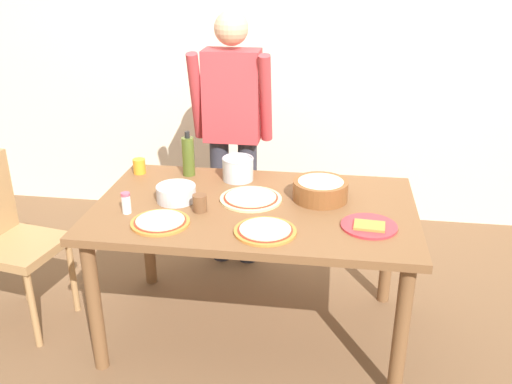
{
  "coord_description": "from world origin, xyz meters",
  "views": [
    {
      "loc": [
        0.37,
        -2.52,
        1.93
      ],
      "look_at": [
        0.0,
        0.05,
        0.81
      ],
      "focal_mm": 39.36,
      "sensor_mm": 36.0,
      "label": 1
    }
  ],
  "objects_px": {
    "chair_wooden_left": "(7,234)",
    "steel_pot": "(238,168)",
    "mixing_bowl_steel": "(176,193)",
    "cup_orange": "(139,166)",
    "salt_shaker": "(126,203)",
    "pizza_cooked_on_tray": "(265,231)",
    "pizza_raw_on_board": "(251,198)",
    "popcorn_bowl": "(320,188)",
    "olive_oil_bottle": "(188,156)",
    "pizza_second_cooked": "(160,222)",
    "dining_table": "(255,221)",
    "plate_with_slice": "(369,226)",
    "cup_small_brown": "(200,203)",
    "person_cook": "(233,126)"
  },
  "relations": [
    {
      "from": "pizza_cooked_on_tray",
      "to": "salt_shaker",
      "type": "bearing_deg",
      "value": 171.09
    },
    {
      "from": "popcorn_bowl",
      "to": "mixing_bowl_steel",
      "type": "distance_m",
      "value": 0.73
    },
    {
      "from": "dining_table",
      "to": "pizza_raw_on_board",
      "type": "distance_m",
      "value": 0.12
    },
    {
      "from": "pizza_raw_on_board",
      "to": "plate_with_slice",
      "type": "relative_size",
      "value": 1.22
    },
    {
      "from": "pizza_cooked_on_tray",
      "to": "pizza_second_cooked",
      "type": "relative_size",
      "value": 1.03
    },
    {
      "from": "chair_wooden_left",
      "to": "cup_orange",
      "type": "bearing_deg",
      "value": 35.06
    },
    {
      "from": "salt_shaker",
      "to": "mixing_bowl_steel",
      "type": "bearing_deg",
      "value": 41.26
    },
    {
      "from": "dining_table",
      "to": "mixing_bowl_steel",
      "type": "relative_size",
      "value": 8.0
    },
    {
      "from": "salt_shaker",
      "to": "person_cook",
      "type": "bearing_deg",
      "value": 69.29
    },
    {
      "from": "pizza_raw_on_board",
      "to": "popcorn_bowl",
      "type": "height_order",
      "value": "popcorn_bowl"
    },
    {
      "from": "dining_table",
      "to": "popcorn_bowl",
      "type": "distance_m",
      "value": 0.37
    },
    {
      "from": "pizza_raw_on_board",
      "to": "cup_orange",
      "type": "height_order",
      "value": "cup_orange"
    },
    {
      "from": "chair_wooden_left",
      "to": "olive_oil_bottle",
      "type": "bearing_deg",
      "value": 26.28
    },
    {
      "from": "pizza_cooked_on_tray",
      "to": "salt_shaker",
      "type": "relative_size",
      "value": 2.69
    },
    {
      "from": "pizza_second_cooked",
      "to": "olive_oil_bottle",
      "type": "height_order",
      "value": "olive_oil_bottle"
    },
    {
      "from": "chair_wooden_left",
      "to": "steel_pot",
      "type": "relative_size",
      "value": 5.48
    },
    {
      "from": "person_cook",
      "to": "pizza_second_cooked",
      "type": "distance_m",
      "value": 1.05
    },
    {
      "from": "pizza_raw_on_board",
      "to": "popcorn_bowl",
      "type": "xyz_separation_m",
      "value": [
        0.35,
        0.06,
        0.05
      ]
    },
    {
      "from": "pizza_second_cooked",
      "to": "salt_shaker",
      "type": "relative_size",
      "value": 2.61
    },
    {
      "from": "pizza_raw_on_board",
      "to": "salt_shaker",
      "type": "xyz_separation_m",
      "value": [
        -0.57,
        -0.24,
        0.04
      ]
    },
    {
      "from": "cup_orange",
      "to": "cup_small_brown",
      "type": "relative_size",
      "value": 1.0
    },
    {
      "from": "pizza_second_cooked",
      "to": "steel_pot",
      "type": "relative_size",
      "value": 1.59
    },
    {
      "from": "mixing_bowl_steel",
      "to": "pizza_cooked_on_tray",
      "type": "bearing_deg",
      "value": -29.79
    },
    {
      "from": "cup_small_brown",
      "to": "pizza_raw_on_board",
      "type": "bearing_deg",
      "value": 36.41
    },
    {
      "from": "pizza_cooked_on_tray",
      "to": "cup_orange",
      "type": "xyz_separation_m",
      "value": [
        -0.8,
        0.63,
        0.03
      ]
    },
    {
      "from": "person_cook",
      "to": "pizza_raw_on_board",
      "type": "bearing_deg",
      "value": -72.56
    },
    {
      "from": "pizza_second_cooked",
      "to": "mixing_bowl_steel",
      "type": "height_order",
      "value": "mixing_bowl_steel"
    },
    {
      "from": "pizza_second_cooked",
      "to": "cup_orange",
      "type": "xyz_separation_m",
      "value": [
        -0.31,
        0.61,
        0.03
      ]
    },
    {
      "from": "olive_oil_bottle",
      "to": "cup_small_brown",
      "type": "bearing_deg",
      "value": -69.33
    },
    {
      "from": "steel_pot",
      "to": "cup_orange",
      "type": "relative_size",
      "value": 2.04
    },
    {
      "from": "pizza_cooked_on_tray",
      "to": "plate_with_slice",
      "type": "xyz_separation_m",
      "value": [
        0.47,
        0.12,
        -0.0
      ]
    },
    {
      "from": "chair_wooden_left",
      "to": "plate_with_slice",
      "type": "xyz_separation_m",
      "value": [
        1.88,
        -0.08,
        0.23
      ]
    },
    {
      "from": "chair_wooden_left",
      "to": "popcorn_bowl",
      "type": "height_order",
      "value": "chair_wooden_left"
    },
    {
      "from": "pizza_cooked_on_tray",
      "to": "mixing_bowl_steel",
      "type": "relative_size",
      "value": 1.43
    },
    {
      "from": "cup_small_brown",
      "to": "salt_shaker",
      "type": "relative_size",
      "value": 0.8
    },
    {
      "from": "chair_wooden_left",
      "to": "mixing_bowl_steel",
      "type": "bearing_deg",
      "value": 5.1
    },
    {
      "from": "pizza_raw_on_board",
      "to": "steel_pot",
      "type": "bearing_deg",
      "value": 112.85
    },
    {
      "from": "mixing_bowl_steel",
      "to": "olive_oil_bottle",
      "type": "distance_m",
      "value": 0.37
    },
    {
      "from": "steel_pot",
      "to": "salt_shaker",
      "type": "xyz_separation_m",
      "value": [
        -0.46,
        -0.5,
        -0.01
      ]
    },
    {
      "from": "mixing_bowl_steel",
      "to": "cup_orange",
      "type": "bearing_deg",
      "value": 132.2
    },
    {
      "from": "pizza_cooked_on_tray",
      "to": "cup_small_brown",
      "type": "xyz_separation_m",
      "value": [
        -0.34,
        0.18,
        0.03
      ]
    },
    {
      "from": "dining_table",
      "to": "pizza_cooked_on_tray",
      "type": "bearing_deg",
      "value": -72.46
    },
    {
      "from": "pizza_cooked_on_tray",
      "to": "dining_table",
      "type": "bearing_deg",
      "value": 107.54
    },
    {
      "from": "mixing_bowl_steel",
      "to": "salt_shaker",
      "type": "height_order",
      "value": "salt_shaker"
    },
    {
      "from": "chair_wooden_left",
      "to": "salt_shaker",
      "type": "bearing_deg",
      "value": -7.26
    },
    {
      "from": "person_cook",
      "to": "popcorn_bowl",
      "type": "xyz_separation_m",
      "value": [
        0.57,
        -0.64,
        -0.12
      ]
    },
    {
      "from": "olive_oil_bottle",
      "to": "cup_orange",
      "type": "bearing_deg",
      "value": -176.97
    },
    {
      "from": "dining_table",
      "to": "cup_orange",
      "type": "xyz_separation_m",
      "value": [
        -0.71,
        0.34,
        0.13
      ]
    },
    {
      "from": "mixing_bowl_steel",
      "to": "cup_orange",
      "type": "xyz_separation_m",
      "value": [
        -0.31,
        0.34,
        0.0
      ]
    },
    {
      "from": "pizza_raw_on_board",
      "to": "cup_small_brown",
      "type": "xyz_separation_m",
      "value": [
        -0.23,
        -0.17,
        0.03
      ]
    }
  ]
}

